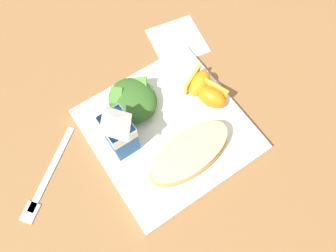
{
  "coord_description": "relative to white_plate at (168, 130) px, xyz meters",
  "views": [
    {
      "loc": [
        -0.2,
        0.14,
        0.58
      ],
      "look_at": [
        0.0,
        0.0,
        0.03
      ],
      "focal_mm": 34.69,
      "sensor_mm": 36.0,
      "label": 1
    }
  ],
  "objects": [
    {
      "name": "orange_wedge_front",
      "position": [
        0.0,
        -0.1,
        0.03
      ],
      "size": [
        0.07,
        0.06,
        0.04
      ],
      "color": "orange",
      "rests_on": "white_plate"
    },
    {
      "name": "paper_napkin",
      "position": [
        0.17,
        -0.14,
        -0.01
      ],
      "size": [
        0.13,
        0.13,
        0.0
      ],
      "primitive_type": "cube",
      "rotation": [
        0.0,
        0.0,
        -0.18
      ],
      "color": "white",
      "rests_on": "ground"
    },
    {
      "name": "milk_carton",
      "position": [
        0.02,
        0.09,
        0.07
      ],
      "size": [
        0.06,
        0.05,
        0.11
      ],
      "color": "#23569E",
      "rests_on": "white_plate"
    },
    {
      "name": "white_plate",
      "position": [
        0.0,
        0.0,
        0.0
      ],
      "size": [
        0.28,
        0.28,
        0.02
      ],
      "primitive_type": "cube",
      "color": "white",
      "rests_on": "ground"
    },
    {
      "name": "green_salad_pile",
      "position": [
        0.08,
        0.03,
        0.03
      ],
      "size": [
        0.1,
        0.09,
        0.04
      ],
      "color": "#336023",
      "rests_on": "white_plate"
    },
    {
      "name": "orange_wedge_middle",
      "position": [
        0.04,
        -0.1,
        0.03
      ],
      "size": [
        0.06,
        0.07,
        0.04
      ],
      "color": "orange",
      "rests_on": "white_plate"
    },
    {
      "name": "metal_fork",
      "position": [
        0.04,
        0.24,
        -0.01
      ],
      "size": [
        0.13,
        0.16,
        0.01
      ],
      "color": "silver",
      "rests_on": "ground"
    },
    {
      "name": "cheesy_pizza_bread",
      "position": [
        -0.07,
        -0.0,
        0.03
      ],
      "size": [
        0.09,
        0.17,
        0.04
      ],
      "color": "tan",
      "rests_on": "white_plate"
    },
    {
      "name": "ground",
      "position": [
        0.0,
        0.0,
        -0.01
      ],
      "size": [
        3.0,
        3.0,
        0.0
      ],
      "primitive_type": "plane",
      "color": "olive"
    }
  ]
}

